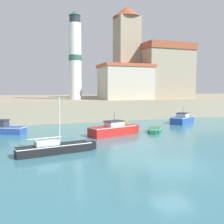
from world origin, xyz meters
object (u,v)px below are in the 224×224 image
object	(u,v)px
motorboat_blue_5	(183,119)
motorboat_blue_6	(0,128)
dinghy_green_7	(155,130)
harbor_shed_near_wharf	(125,82)
dinghy_yellow_3	(118,125)
motorboat_red_0	(114,129)
lighthouse	(75,57)
church	(148,70)
sailboat_black_2	(55,148)

from	to	relation	value
motorboat_blue_5	motorboat_blue_6	size ratio (longest dim) A/B	0.91
dinghy_green_7	harbor_shed_near_wharf	bearing A→B (deg)	80.30
motorboat_blue_6	dinghy_green_7	world-z (taller)	motorboat_blue_6
dinghy_yellow_3	harbor_shed_near_wharf	bearing A→B (deg)	62.50
motorboat_blue_5	motorboat_red_0	bearing A→B (deg)	-155.66
harbor_shed_near_wharf	lighthouse	bearing A→B (deg)	162.96
motorboat_blue_6	church	distance (m)	31.42
motorboat_blue_6	motorboat_blue_5	bearing A→B (deg)	1.23
motorboat_blue_6	church	size ratio (longest dim) A/B	0.34
sailboat_black_2	motorboat_blue_5	distance (m)	22.44
sailboat_black_2	dinghy_green_7	size ratio (longest dim) A/B	1.85
dinghy_yellow_3	lighthouse	bearing A→B (deg)	101.87
church	lighthouse	size ratio (longest dim) A/B	1.16
sailboat_black_2	church	distance (m)	35.21
motorboat_blue_5	lighthouse	size ratio (longest dim) A/B	0.36
lighthouse	harbor_shed_near_wharf	xyz separation A→B (m)	(8.00, -2.45, -4.11)
harbor_shed_near_wharf	motorboat_blue_6	bearing A→B (deg)	-151.69
sailboat_black_2	lighthouse	size ratio (longest dim) A/B	0.43
motorboat_red_0	church	bearing A→B (deg)	54.74
sailboat_black_2	dinghy_green_7	distance (m)	13.61
motorboat_blue_5	lighthouse	xyz separation A→B (m)	(-12.70, 12.21, 9.52)
motorboat_red_0	motorboat_blue_6	bearing A→B (deg)	155.73
sailboat_black_2	motorboat_red_0	bearing A→B (deg)	40.52
dinghy_green_7	lighthouse	xyz separation A→B (m)	(-5.45, 17.34, 9.87)
lighthouse	motorboat_red_0	bearing A→B (deg)	-89.13
motorboat_blue_5	motorboat_blue_6	xyz separation A→B (m)	(-23.77, -0.51, -0.03)
dinghy_green_7	dinghy_yellow_3	bearing A→B (deg)	120.96
sailboat_black_2	motorboat_blue_6	distance (m)	11.85
harbor_shed_near_wharf	church	bearing A→B (deg)	37.78
sailboat_black_2	dinghy_yellow_3	distance (m)	14.37
church	harbor_shed_near_wharf	xyz separation A→B (m)	(-6.96, -5.40, -2.58)
motorboat_red_0	dinghy_yellow_3	size ratio (longest dim) A/B	1.54
lighthouse	dinghy_yellow_3	bearing A→B (deg)	-78.13
motorboat_blue_5	motorboat_blue_6	world-z (taller)	motorboat_blue_6
motorboat_red_0	motorboat_blue_6	world-z (taller)	motorboat_blue_6
motorboat_blue_5	church	size ratio (longest dim) A/B	0.31
sailboat_black_2	dinghy_yellow_3	bearing A→B (deg)	49.93
sailboat_black_2	dinghy_green_7	bearing A→B (deg)	27.82
motorboat_blue_5	dinghy_green_7	size ratio (longest dim) A/B	1.53
dinghy_yellow_3	church	size ratio (longest dim) A/B	0.23
motorboat_blue_6	dinghy_yellow_3	bearing A→B (deg)	0.12
motorboat_blue_5	lighthouse	distance (m)	20.03
dinghy_yellow_3	harbor_shed_near_wharf	xyz separation A→B (m)	(5.33, 10.24, 5.70)
dinghy_yellow_3	motorboat_blue_6	size ratio (longest dim) A/B	0.69
motorboat_blue_5	church	distance (m)	17.28
motorboat_blue_5	harbor_shed_near_wharf	size ratio (longest dim) A/B	0.60
motorboat_red_0	dinghy_green_7	size ratio (longest dim) A/B	1.78
sailboat_black_2	motorboat_blue_5	bearing A→B (deg)	30.76
church	lighthouse	bearing A→B (deg)	-168.87
church	lighthouse	world-z (taller)	church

